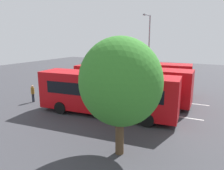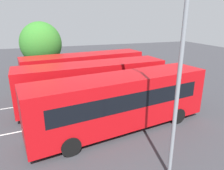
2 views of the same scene
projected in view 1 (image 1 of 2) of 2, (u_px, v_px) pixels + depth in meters
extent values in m
plane|color=#38383D|center=(124.00, 102.00, 20.39)|extent=(70.81, 70.81, 0.00)
cube|color=#B70C11|center=(139.00, 76.00, 23.51)|extent=(11.16, 4.08, 2.95)
cube|color=black|center=(94.00, 67.00, 25.18)|extent=(0.45, 2.13, 1.24)
cube|color=black|center=(136.00, 75.00, 22.35)|extent=(9.08, 1.50, 0.94)
cube|color=black|center=(141.00, 71.00, 24.51)|extent=(9.08, 1.50, 0.94)
cube|color=black|center=(94.00, 62.00, 25.07)|extent=(0.40, 1.93, 0.32)
cube|color=black|center=(94.00, 84.00, 25.63)|extent=(0.44, 2.22, 0.36)
cylinder|color=black|center=(106.00, 87.00, 23.93)|extent=(1.03, 0.43, 1.00)
cylinder|color=black|center=(113.00, 83.00, 26.04)|extent=(1.03, 0.43, 1.00)
cylinder|color=black|center=(170.00, 93.00, 21.56)|extent=(1.03, 0.43, 1.00)
cylinder|color=black|center=(172.00, 88.00, 23.67)|extent=(1.03, 0.43, 1.00)
cube|color=#B70C11|center=(130.00, 83.00, 19.88)|extent=(11.06, 3.19, 2.95)
cube|color=#19232D|center=(81.00, 71.00, 21.96)|extent=(0.27, 2.14, 1.24)
cube|color=#19232D|center=(126.00, 82.00, 18.76)|extent=(9.16, 0.73, 0.94)
cube|color=#19232D|center=(135.00, 77.00, 20.84)|extent=(9.16, 0.73, 0.94)
cube|color=black|center=(81.00, 66.00, 21.86)|extent=(0.24, 1.94, 0.32)
cube|color=black|center=(81.00, 90.00, 22.42)|extent=(0.26, 2.23, 0.36)
cylinder|color=black|center=(92.00, 96.00, 20.60)|extent=(1.02, 0.35, 1.00)
cylinder|color=black|center=(103.00, 90.00, 22.64)|extent=(1.02, 0.35, 1.00)
cylinder|color=black|center=(165.00, 105.00, 17.70)|extent=(1.02, 0.35, 1.00)
cylinder|color=black|center=(170.00, 98.00, 19.73)|extent=(1.02, 0.35, 1.00)
cube|color=#B70C11|center=(106.00, 92.00, 16.53)|extent=(11.15, 3.86, 2.95)
cube|color=black|center=(48.00, 78.00, 18.30)|extent=(0.40, 2.13, 1.24)
cube|color=black|center=(100.00, 92.00, 15.38)|extent=(9.10, 1.31, 0.94)
cube|color=black|center=(112.00, 85.00, 17.52)|extent=(9.10, 1.31, 0.94)
cube|color=black|center=(47.00, 72.00, 18.20)|extent=(0.36, 1.93, 0.32)
cube|color=black|center=(49.00, 101.00, 18.76)|extent=(0.40, 2.22, 0.36)
cylinder|color=black|center=(60.00, 108.00, 17.03)|extent=(1.03, 0.41, 1.00)
cylinder|color=black|center=(75.00, 100.00, 19.12)|extent=(1.03, 0.41, 1.00)
cylinder|color=black|center=(147.00, 120.00, 14.52)|extent=(1.03, 0.41, 1.00)
cylinder|color=black|center=(153.00, 110.00, 16.61)|extent=(1.03, 0.41, 1.00)
cylinder|color=#232833|center=(34.00, 98.00, 20.28)|extent=(0.13, 0.13, 0.79)
cylinder|color=#232833|center=(33.00, 98.00, 20.13)|extent=(0.13, 0.13, 0.79)
cylinder|color=olive|center=(33.00, 91.00, 20.05)|extent=(0.38, 0.38, 0.63)
sphere|color=tan|center=(32.00, 86.00, 19.95)|extent=(0.22, 0.22, 0.22)
cylinder|color=gray|center=(149.00, 51.00, 26.91)|extent=(0.16, 0.16, 8.66)
cylinder|color=gray|center=(147.00, 15.00, 24.92)|extent=(0.29, 2.42, 0.10)
cube|color=slate|center=(144.00, 15.00, 23.86)|extent=(0.24, 0.57, 0.14)
cylinder|color=#4C3823|center=(120.00, 133.00, 11.06)|extent=(0.44, 0.44, 2.28)
ellipsoid|color=#337A28|center=(120.00, 82.00, 10.47)|extent=(4.23, 3.80, 4.44)
cube|color=silver|center=(132.00, 97.00, 22.08)|extent=(14.58, 1.42, 0.01)
cube|color=silver|center=(114.00, 107.00, 18.69)|extent=(14.58, 1.42, 0.01)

